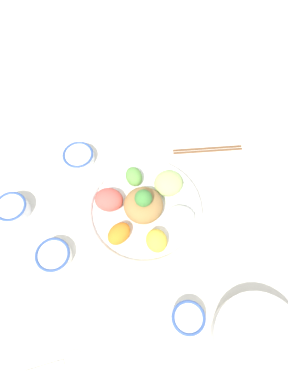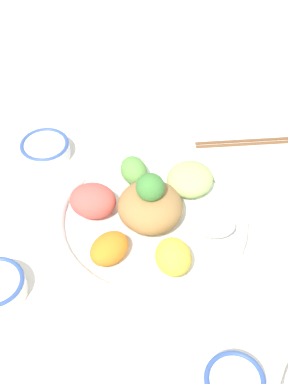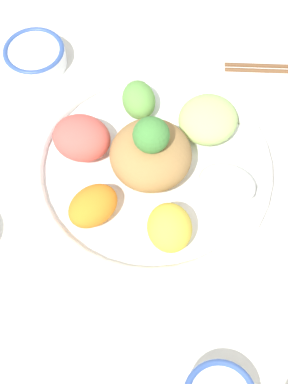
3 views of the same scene
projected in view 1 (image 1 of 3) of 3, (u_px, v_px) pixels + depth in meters
ground_plane at (142, 215)px, 0.92m from camera, size 2.40×2.40×0.00m
salad_platter at (145, 209)px, 0.90m from camera, size 0.33×0.33×0.12m
sauce_bowl_red at (54, 256)px, 0.85m from camera, size 0.09×0.09×0.03m
rice_bowl_blue at (79, 157)px, 0.98m from camera, size 0.09×0.09×0.03m
sauce_bowl_dark at (12, 209)px, 0.90m from camera, size 0.09×0.09×0.05m
rice_bowl_plain at (188, 318)px, 0.78m from camera, size 0.08×0.08×0.04m
side_serving_bowl at (258, 339)px, 0.75m from camera, size 0.22×0.22×0.05m
chopsticks_pair_near at (208, 149)px, 1.01m from camera, size 0.20×0.13×0.01m
serving_spoon_main at (64, 362)px, 0.76m from camera, size 0.12×0.11×0.01m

